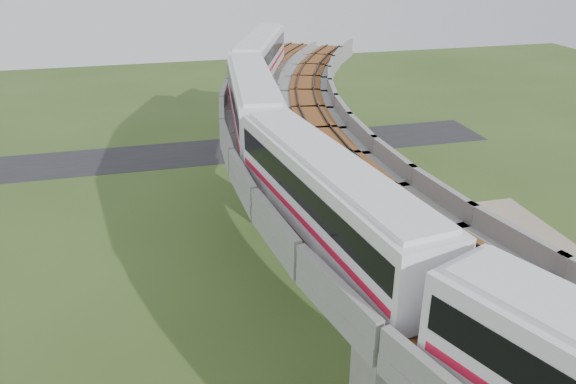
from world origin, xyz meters
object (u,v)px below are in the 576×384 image
Objects in this scene: metro_train at (323,138)px; car_dark at (415,237)px; car_red at (553,284)px; car_white at (524,299)px.

car_dark is (10.14, 7.36, -11.61)m from metro_train.
car_white is at bearing -121.82° from car_red.
metro_train is at bearing 125.46° from car_dark.
car_dark reaches higher than car_red.
car_red reaches higher than car_white.
car_red is (2.88, 0.98, 0.09)m from car_white.
metro_train is 17.08m from car_dark.
metro_train reaches higher than car_red.
car_dark is (-6.36, 8.14, 0.05)m from car_red.
car_dark is at bearing 167.42° from car_red.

